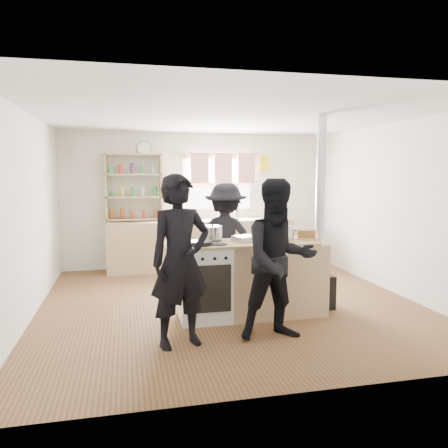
# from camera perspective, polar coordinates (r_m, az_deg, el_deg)

# --- Properties ---
(ground) EXTENTS (5.00, 5.00, 0.01)m
(ground) POSITION_cam_1_polar(r_m,az_deg,el_deg) (6.05, 0.73, -10.32)
(ground) COLOR brown
(ground) RESTS_ON ground
(back_counter) EXTENTS (3.40, 0.55, 0.90)m
(back_counter) POSITION_cam_1_polar(r_m,az_deg,el_deg) (8.07, -2.93, -2.67)
(back_counter) COLOR tan
(back_counter) RESTS_ON ground
(shelving_unit) EXTENTS (1.00, 0.28, 1.20)m
(shelving_unit) POSITION_cam_1_polar(r_m,az_deg,el_deg) (7.97, -11.69, 4.76)
(shelving_unit) COLOR tan
(shelving_unit) RESTS_ON back_counter
(thermos) EXTENTS (0.10, 0.10, 0.28)m
(thermos) POSITION_cam_1_polar(r_m,az_deg,el_deg) (8.13, 1.68, 1.61)
(thermos) COLOR silver
(thermos) RESTS_ON back_counter
(cooking_island) EXTENTS (1.97, 0.64, 0.93)m
(cooking_island) POSITION_cam_1_polar(r_m,az_deg,el_deg) (5.45, 3.59, -7.12)
(cooking_island) COLOR white
(cooking_island) RESTS_ON ground
(skillet_greens) EXTENTS (0.30, 0.30, 0.05)m
(skillet_greens) POSITION_cam_1_polar(r_m,az_deg,el_deg) (5.08, -3.17, -2.46)
(skillet_greens) COLOR black
(skillet_greens) RESTS_ON cooking_island
(roast_tray) EXTENTS (0.43, 0.35, 0.07)m
(roast_tray) POSITION_cam_1_polar(r_m,az_deg,el_deg) (5.39, 3.24, -1.82)
(roast_tray) COLOR silver
(roast_tray) RESTS_ON cooking_island
(stockpot_stove) EXTENTS (0.25, 0.25, 0.20)m
(stockpot_stove) POSITION_cam_1_polar(r_m,az_deg,el_deg) (5.45, -1.54, -1.17)
(stockpot_stove) COLOR #BDBDBF
(stockpot_stove) RESTS_ON cooking_island
(stockpot_counter) EXTENTS (0.26, 0.26, 0.20)m
(stockpot_counter) POSITION_cam_1_polar(r_m,az_deg,el_deg) (5.49, 7.85, -1.18)
(stockpot_counter) COLOR #B3B3B5
(stockpot_counter) RESTS_ON cooking_island
(bread_board) EXTENTS (0.34, 0.30, 0.12)m
(bread_board) POSITION_cam_1_polar(r_m,az_deg,el_deg) (5.59, 10.72, -1.48)
(bread_board) COLOR tan
(bread_board) RESTS_ON cooking_island
(flue_heater) EXTENTS (0.35, 0.35, 2.50)m
(flue_heater) POSITION_cam_1_polar(r_m,az_deg,el_deg) (5.84, 12.28, -4.33)
(flue_heater) COLOR black
(flue_heater) RESTS_ON ground
(person_near_left) EXTENTS (0.74, 0.59, 1.76)m
(person_near_left) POSITION_cam_1_polar(r_m,az_deg,el_deg) (4.44, -5.72, -4.85)
(person_near_left) COLOR black
(person_near_left) RESTS_ON ground
(person_near_right) EXTENTS (0.85, 0.67, 1.71)m
(person_near_right) POSITION_cam_1_polar(r_m,az_deg,el_deg) (4.65, 7.21, -4.67)
(person_near_right) COLOR black
(person_near_right) RESTS_ON ground
(person_far) EXTENTS (1.19, 0.95, 1.62)m
(person_far) POSITION_cam_1_polar(r_m,az_deg,el_deg) (6.29, 0.21, -2.04)
(person_far) COLOR black
(person_far) RESTS_ON ground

